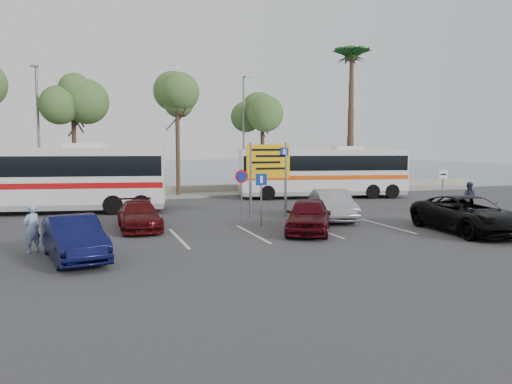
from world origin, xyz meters
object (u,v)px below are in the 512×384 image
object	(u,v)px
street_lamp_left	(38,127)
coach_bus_right	(323,174)
direction_sign	(268,167)
pedestrian_far	(468,198)
car_blue	(74,238)
car_maroon	(139,215)
car_red	(308,215)
suv_black	(469,215)
street_lamp_right	(244,129)
coach_bus_left	(51,181)
car_silver_b	(332,205)
pedestrian_near	(32,228)

from	to	relation	value
street_lamp_left	coach_bus_right	size ratio (longest dim) A/B	0.71
street_lamp_left	direction_sign	distance (m)	15.24
street_lamp_left	pedestrian_far	bearing A→B (deg)	-30.80
car_blue	car_maroon	xyz separation A→B (m)	(2.40, 4.98, -0.08)
car_red	suv_black	size ratio (longest dim) A/B	0.77
coach_bus_right	direction_sign	bearing A→B (deg)	-131.65
street_lamp_right	pedestrian_far	xyz separation A→B (m)	(8.00, -12.52, -3.79)
street_lamp_right	coach_bus_left	world-z (taller)	street_lamp_right
direction_sign	suv_black	distance (m)	9.15
coach_bus_right	car_maroon	xyz separation A→B (m)	(-12.79, -9.02, -1.00)
street_lamp_right	car_red	world-z (taller)	street_lamp_right
street_lamp_right	car_silver_b	world-z (taller)	street_lamp_right
street_lamp_left	pedestrian_far	size ratio (longest dim) A/B	4.96
car_blue	suv_black	size ratio (longest dim) A/B	0.77
pedestrian_near	street_lamp_right	bearing A→B (deg)	-168.32
car_blue	car_silver_b	bearing A→B (deg)	11.86
car_red	street_lamp_left	bearing A→B (deg)	154.19
pedestrian_near	pedestrian_far	xyz separation A→B (m)	(20.00, 3.00, 0.02)
car_blue	coach_bus_left	bearing A→B (deg)	85.24
pedestrian_far	coach_bus_right	bearing A→B (deg)	-23.21
direction_sign	pedestrian_near	xyz separation A→B (m)	(-10.00, -5.20, -1.64)
suv_black	pedestrian_far	bearing A→B (deg)	53.23
direction_sign	car_red	world-z (taller)	direction_sign
pedestrian_near	street_lamp_left	bearing A→B (deg)	-126.93
street_lamp_left	car_blue	bearing A→B (deg)	-82.27
car_blue	pedestrian_far	world-z (taller)	pedestrian_far
direction_sign	street_lamp_left	bearing A→B (deg)	136.83
suv_black	street_lamp_left	bearing A→B (deg)	139.83
car_blue	pedestrian_far	distance (m)	19.23
coach_bus_left	car_silver_b	world-z (taller)	coach_bus_left
car_red	coach_bus_left	bearing A→B (deg)	164.62
street_lamp_right	car_red	xyz separation A→B (m)	(-2.01, -14.99, -3.91)
suv_black	car_maroon	bearing A→B (deg)	162.83
car_red	pedestrian_far	bearing A→B (deg)	41.77
street_lamp_right	pedestrian_near	world-z (taller)	street_lamp_right
street_lamp_left	suv_black	xyz separation A→B (m)	(17.00, -17.02, -3.87)
car_blue	street_lamp_right	bearing A→B (deg)	46.34
coach_bus_left	coach_bus_right	world-z (taller)	coach_bus_left
coach_bus_right	pedestrian_near	world-z (taller)	coach_bus_right
car_blue	pedestrian_far	bearing A→B (deg)	2.01
coach_bus_right	pedestrian_far	size ratio (longest dim) A/B	6.94
coach_bus_right	car_blue	size ratio (longest dim) A/B	2.80
suv_black	street_lamp_right	bearing A→B (deg)	108.09
coach_bus_right	pedestrian_near	distance (m)	20.72
street_lamp_left	coach_bus_left	size ratio (longest dim) A/B	0.68
coach_bus_left	pedestrian_near	xyz separation A→B (m)	(0.06, -10.00, -0.87)
street_lamp_left	car_silver_b	xyz separation A→B (m)	(13.50, -12.18, -3.90)
coach_bus_left	car_silver_b	distance (m)	14.25
direction_sign	suv_black	size ratio (longest dim) A/B	0.69
direction_sign	car_silver_b	size ratio (longest dim) A/B	0.85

